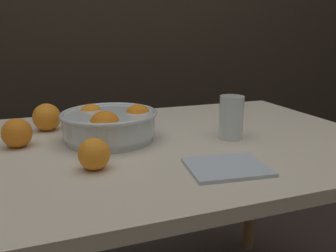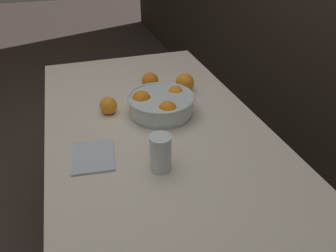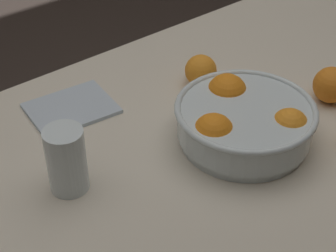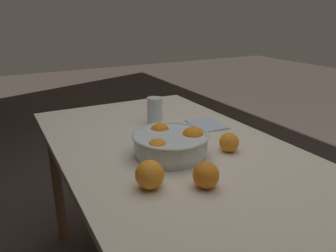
{
  "view_description": "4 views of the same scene",
  "coord_description": "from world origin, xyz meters",
  "px_view_note": "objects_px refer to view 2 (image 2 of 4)",
  "views": [
    {
      "loc": [
        -0.18,
        -0.83,
        0.98
      ],
      "look_at": [
        0.11,
        -0.02,
        0.75
      ],
      "focal_mm": 35.0,
      "sensor_mm": 36.0,
      "label": 1
    },
    {
      "loc": [
        1.04,
        -0.27,
        1.37
      ],
      "look_at": [
        0.14,
        0.02,
        0.76
      ],
      "focal_mm": 35.0,
      "sensor_mm": 36.0,
      "label": 2
    },
    {
      "loc": [
        0.59,
        0.61,
        1.38
      ],
      "look_at": [
        0.1,
        -0.01,
        0.78
      ],
      "focal_mm": 60.0,
      "sensor_mm": 36.0,
      "label": 3
    },
    {
      "loc": [
        -0.95,
        0.55,
        1.18
      ],
      "look_at": [
        0.09,
        -0.01,
        0.76
      ],
      "focal_mm": 35.0,
      "sensor_mm": 36.0,
      "label": 4
    }
  ],
  "objects_px": {
    "juice_glass": "(161,154)",
    "orange_loose_front": "(150,81)",
    "orange_loose_near_bowl": "(108,106)",
    "fruit_bowl": "(161,104)",
    "orange_loose_aside": "(185,82)"
  },
  "relations": [
    {
      "from": "fruit_bowl",
      "to": "juice_glass",
      "type": "relative_size",
      "value": 2.19
    },
    {
      "from": "orange_loose_front",
      "to": "orange_loose_aside",
      "type": "relative_size",
      "value": 0.91
    },
    {
      "from": "juice_glass",
      "to": "orange_loose_aside",
      "type": "bearing_deg",
      "value": 152.37
    },
    {
      "from": "juice_glass",
      "to": "orange_loose_near_bowl",
      "type": "xyz_separation_m",
      "value": [
        -0.39,
        -0.1,
        -0.02
      ]
    },
    {
      "from": "juice_glass",
      "to": "orange_loose_near_bowl",
      "type": "relative_size",
      "value": 1.74
    },
    {
      "from": "fruit_bowl",
      "to": "orange_loose_aside",
      "type": "relative_size",
      "value": 3.18
    },
    {
      "from": "juice_glass",
      "to": "fruit_bowl",
      "type": "bearing_deg",
      "value": 163.37
    },
    {
      "from": "juice_glass",
      "to": "orange_loose_front",
      "type": "bearing_deg",
      "value": 168.47
    },
    {
      "from": "fruit_bowl",
      "to": "orange_loose_aside",
      "type": "bearing_deg",
      "value": 136.18
    },
    {
      "from": "fruit_bowl",
      "to": "orange_loose_aside",
      "type": "distance_m",
      "value": 0.23
    },
    {
      "from": "orange_loose_near_bowl",
      "to": "juice_glass",
      "type": "bearing_deg",
      "value": 14.54
    },
    {
      "from": "orange_loose_front",
      "to": "orange_loose_near_bowl",
      "type": "bearing_deg",
      "value": -51.86
    },
    {
      "from": "orange_loose_near_bowl",
      "to": "orange_loose_aside",
      "type": "bearing_deg",
      "value": 105.26
    },
    {
      "from": "juice_glass",
      "to": "orange_loose_front",
      "type": "relative_size",
      "value": 1.59
    },
    {
      "from": "juice_glass",
      "to": "orange_loose_near_bowl",
      "type": "bearing_deg",
      "value": -165.46
    }
  ]
}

